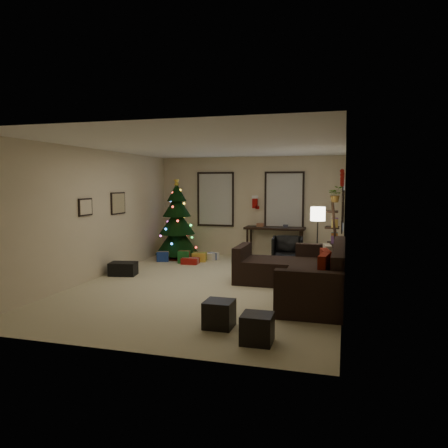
# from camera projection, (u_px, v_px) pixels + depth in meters

# --- Properties ---
(floor) EXTENTS (7.00, 7.00, 0.00)m
(floor) POSITION_uv_depth(u_px,v_px,m) (211.00, 285.00, 8.48)
(floor) COLOR beige
(floor) RESTS_ON ground
(ceiling) EXTENTS (7.00, 7.00, 0.00)m
(ceiling) POSITION_uv_depth(u_px,v_px,m) (210.00, 146.00, 8.23)
(ceiling) COLOR white
(ceiling) RESTS_ON floor
(wall_back) EXTENTS (5.00, 0.00, 5.00)m
(wall_back) POSITION_uv_depth(u_px,v_px,m) (249.00, 207.00, 11.71)
(wall_back) COLOR beige
(wall_back) RESTS_ON floor
(wall_front) EXTENTS (5.00, 0.00, 5.00)m
(wall_front) POSITION_uv_depth(u_px,v_px,m) (120.00, 239.00, 5.00)
(wall_front) COLOR beige
(wall_front) RESTS_ON floor
(wall_left) EXTENTS (0.00, 7.00, 7.00)m
(wall_left) POSITION_uv_depth(u_px,v_px,m) (97.00, 214.00, 9.03)
(wall_left) COLOR beige
(wall_left) RESTS_ON floor
(wall_right) EXTENTS (0.00, 7.00, 7.00)m
(wall_right) POSITION_uv_depth(u_px,v_px,m) (344.00, 219.00, 7.68)
(wall_right) COLOR beige
(wall_right) RESTS_ON floor
(window_back_left) EXTENTS (1.05, 0.06, 1.50)m
(window_back_left) POSITION_uv_depth(u_px,v_px,m) (216.00, 199.00, 11.92)
(window_back_left) COLOR #728CB2
(window_back_left) RESTS_ON wall_back
(window_back_right) EXTENTS (1.05, 0.06, 1.50)m
(window_back_right) POSITION_uv_depth(u_px,v_px,m) (284.00, 200.00, 11.40)
(window_back_right) COLOR #728CB2
(window_back_right) RESTS_ON wall_back
(window_right_wall) EXTENTS (0.06, 0.90, 1.30)m
(window_right_wall) POSITION_uv_depth(u_px,v_px,m) (343.00, 204.00, 10.12)
(window_right_wall) COLOR #728CB2
(window_right_wall) RESTS_ON wall_right
(christmas_tree) EXTENTS (1.17, 1.17, 2.17)m
(christmas_tree) POSITION_uv_depth(u_px,v_px,m) (177.00, 224.00, 11.46)
(christmas_tree) COLOR black
(christmas_tree) RESTS_ON floor
(presents) EXTENTS (1.43, 1.00, 0.30)m
(presents) POSITION_uv_depth(u_px,v_px,m) (189.00, 258.00, 10.92)
(presents) COLOR maroon
(presents) RESTS_ON floor
(sofa) EXTENTS (2.12, 3.06, 0.92)m
(sofa) POSITION_uv_depth(u_px,v_px,m) (303.00, 276.00, 7.87)
(sofa) COLOR black
(sofa) RESTS_ON floor
(pillow_red_a) EXTENTS (0.18, 0.48, 0.47)m
(pillow_red_a) POSITION_uv_depth(u_px,v_px,m) (324.00, 269.00, 6.82)
(pillow_red_a) COLOR maroon
(pillow_red_a) RESTS_ON sofa
(pillow_red_b) EXTENTS (0.22, 0.48, 0.46)m
(pillow_red_b) POSITION_uv_depth(u_px,v_px,m) (325.00, 263.00, 7.31)
(pillow_red_b) COLOR maroon
(pillow_red_b) RESTS_ON sofa
(pillow_cream) EXTENTS (0.19, 0.43, 0.42)m
(pillow_cream) POSITION_uv_depth(u_px,v_px,m) (327.00, 256.00, 8.12)
(pillow_cream) COLOR #BFB49A
(pillow_cream) RESTS_ON sofa
(ottoman_near) EXTENTS (0.39, 0.39, 0.37)m
(ottoman_near) POSITION_uv_depth(u_px,v_px,m) (219.00, 314.00, 5.96)
(ottoman_near) COLOR black
(ottoman_near) RESTS_ON floor
(ottoman_far) EXTENTS (0.39, 0.39, 0.37)m
(ottoman_far) POSITION_uv_depth(u_px,v_px,m) (257.00, 328.00, 5.38)
(ottoman_far) COLOR black
(ottoman_far) RESTS_ON floor
(desk) EXTENTS (1.57, 0.56, 0.85)m
(desk) POSITION_uv_depth(u_px,v_px,m) (275.00, 231.00, 11.29)
(desk) COLOR black
(desk) RESTS_ON floor
(desk_chair) EXTENTS (0.73, 0.69, 0.70)m
(desk_chair) POSITION_uv_depth(u_px,v_px,m) (287.00, 250.00, 10.59)
(desk_chair) COLOR black
(desk_chair) RESTS_ON floor
(bookshelf) EXTENTS (0.30, 0.47, 1.58)m
(bookshelf) POSITION_uv_depth(u_px,v_px,m) (334.00, 238.00, 9.58)
(bookshelf) COLOR black
(bookshelf) RESTS_ON floor
(potted_plant) EXTENTS (0.46, 0.41, 0.47)m
(potted_plant) POSITION_uv_depth(u_px,v_px,m) (336.00, 192.00, 9.60)
(potted_plant) COLOR #4C4C4C
(potted_plant) RESTS_ON bookshelf
(floor_lamp) EXTENTS (0.31, 0.31, 1.48)m
(floor_lamp) POSITION_uv_depth(u_px,v_px,m) (318.00, 218.00, 9.26)
(floor_lamp) COLOR black
(floor_lamp) RESTS_ON floor
(art_map) EXTENTS (0.04, 0.60, 0.50)m
(art_map) POSITION_uv_depth(u_px,v_px,m) (118.00, 203.00, 9.81)
(art_map) COLOR black
(art_map) RESTS_ON wall_left
(art_abstract) EXTENTS (0.04, 0.45, 0.35)m
(art_abstract) POSITION_uv_depth(u_px,v_px,m) (85.00, 207.00, 8.58)
(art_abstract) COLOR black
(art_abstract) RESTS_ON wall_left
(gallery) EXTENTS (0.03, 1.25, 0.54)m
(gallery) POSITION_uv_depth(u_px,v_px,m) (343.00, 207.00, 7.59)
(gallery) COLOR black
(gallery) RESTS_ON wall_right
(garland) EXTENTS (0.08, 1.90, 0.30)m
(garland) POSITION_uv_depth(u_px,v_px,m) (342.00, 178.00, 7.79)
(garland) COLOR #A5140C
(garland) RESTS_ON wall_right
(stocking_left) EXTENTS (0.20, 0.05, 0.36)m
(stocking_left) POSITION_uv_depth(u_px,v_px,m) (245.00, 202.00, 11.83)
(stocking_left) COLOR #990F0C
(stocking_left) RESTS_ON wall_back
(stocking_right) EXTENTS (0.20, 0.05, 0.36)m
(stocking_right) POSITION_uv_depth(u_px,v_px,m) (255.00, 202.00, 11.52)
(stocking_right) COLOR #990F0C
(stocking_right) RESTS_ON wall_back
(storage_bin) EXTENTS (0.62, 0.47, 0.28)m
(storage_bin) POSITION_uv_depth(u_px,v_px,m) (123.00, 269.00, 9.34)
(storage_bin) COLOR black
(storage_bin) RESTS_ON floor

